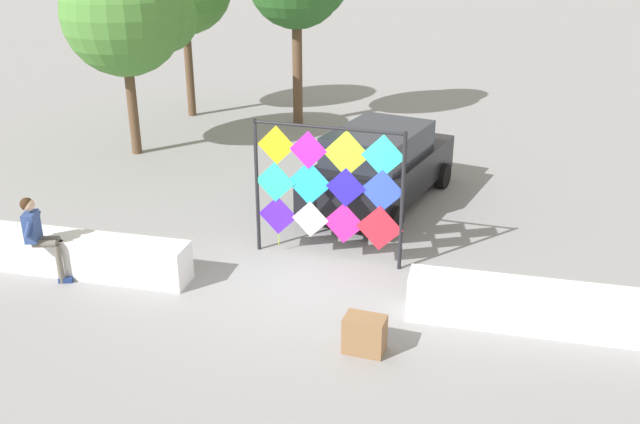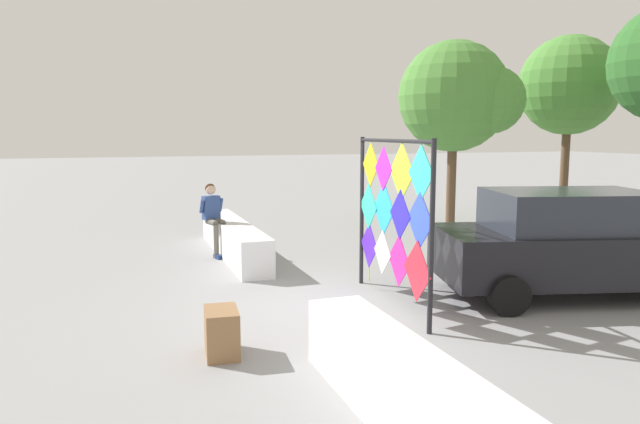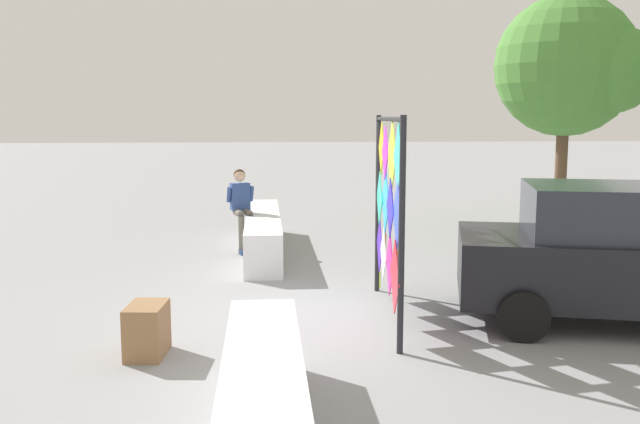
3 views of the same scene
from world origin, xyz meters
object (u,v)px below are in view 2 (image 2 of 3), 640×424
object	(u,v)px
cardboard_box_large	(222,332)
tree_far_right	(569,87)
seated_vendor	(214,213)
tree_broadleaf	(460,97)
parked_car	(575,243)
kite_display_rack	(392,209)

from	to	relation	value
cardboard_box_large	tree_far_right	bearing A→B (deg)	123.13
seated_vendor	cardboard_box_large	bearing A→B (deg)	-8.33
cardboard_box_large	tree_broadleaf	distance (m)	11.61
seated_vendor	tree_far_right	distance (m)	11.85
parked_car	tree_broadleaf	xyz separation A→B (m)	(-6.91, 2.16, 2.77)
kite_display_rack	seated_vendor	world-z (taller)	kite_display_rack
tree_far_right	cardboard_box_large	bearing A→B (deg)	-56.87
parked_car	cardboard_box_large	size ratio (longest dim) A/B	8.01
kite_display_rack	tree_broadleaf	bearing A→B (deg)	140.79
kite_display_rack	cardboard_box_large	distance (m)	3.32
kite_display_rack	seated_vendor	size ratio (longest dim) A/B	1.80
seated_vendor	parked_car	bearing A→B (deg)	44.76
seated_vendor	tree_far_right	xyz separation A→B (m)	(-2.06, 11.24, 3.13)
seated_vendor	parked_car	world-z (taller)	parked_car
parked_car	tree_broadleaf	bearing A→B (deg)	162.62
kite_display_rack	tree_far_right	world-z (taller)	tree_far_right
cardboard_box_large	seated_vendor	bearing A→B (deg)	171.67
parked_car	cardboard_box_large	xyz separation A→B (m)	(0.71, -5.93, -0.60)
kite_display_rack	tree_far_right	xyz separation A→B (m)	(-6.71, 9.26, 2.55)
parked_car	cardboard_box_large	bearing A→B (deg)	-83.13
seated_vendor	tree_broadleaf	size ratio (longest dim) A/B	0.30
seated_vendor	cardboard_box_large	distance (m)	5.93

